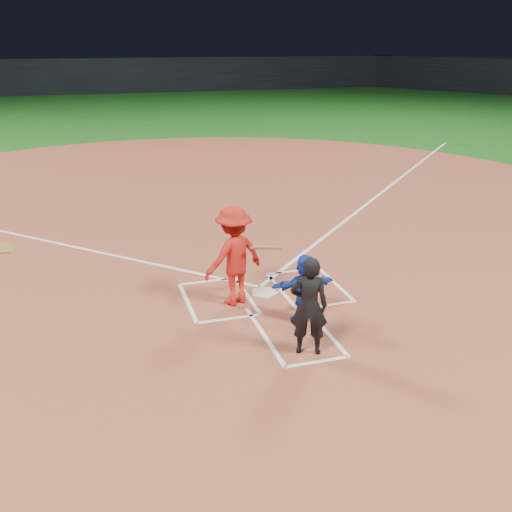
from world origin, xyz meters
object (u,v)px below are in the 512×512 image
object	(u,v)px
batter_at_plate	(234,256)
catcher	(305,288)
umpire	(309,306)
home_plate	(264,292)

from	to	relation	value
batter_at_plate	catcher	bearing A→B (deg)	-46.96
umpire	batter_at_plate	xyz separation A→B (m)	(-0.66, 2.20, 0.13)
home_plate	catcher	distance (m)	1.54
umpire	catcher	bearing A→B (deg)	-89.26
catcher	home_plate	bearing A→B (deg)	-76.89
catcher	umpire	size ratio (longest dim) A/B	0.76
home_plate	batter_at_plate	world-z (taller)	batter_at_plate
home_plate	batter_at_plate	distance (m)	1.22
home_plate	umpire	bearing A→B (deg)	89.16
umpire	batter_at_plate	bearing A→B (deg)	-53.64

